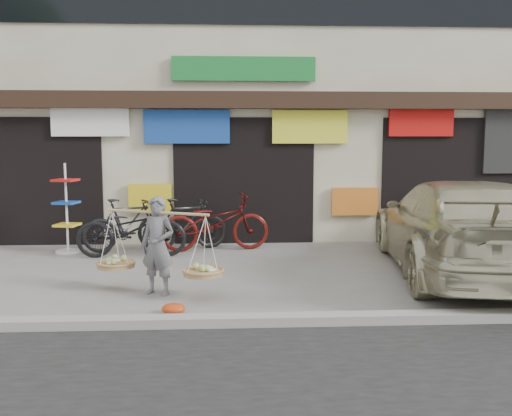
{
  "coord_description": "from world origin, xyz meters",
  "views": [
    {
      "loc": [
        -0.38,
        -8.71,
        2.26
      ],
      "look_at": [
        0.12,
        0.9,
        1.08
      ],
      "focal_mm": 40.0,
      "sensor_mm": 36.0,
      "label": 1
    }
  ],
  "objects": [
    {
      "name": "bike_2",
      "position": [
        -0.61,
        2.67,
        0.57
      ],
      "size": [
        2.27,
        1.09,
        1.15
      ],
      "primitive_type": "imported",
      "rotation": [
        0.0,
        0.0,
        1.73
      ],
      "color": "#50100D",
      "rests_on": "ground"
    },
    {
      "name": "bike_3",
      "position": [
        -1.21,
        2.75,
        0.53
      ],
      "size": [
        1.84,
        1.12,
        1.07
      ],
      "primitive_type": "imported",
      "rotation": [
        0.0,
        0.0,
        1.95
      ],
      "color": "black",
      "rests_on": "ground"
    },
    {
      "name": "red_bag",
      "position": [
        -1.08,
        -1.51,
        0.07
      ],
      "size": [
        0.31,
        0.25,
        0.14
      ],
      "primitive_type": "ellipsoid",
      "color": "#BD3811",
      "rests_on": "ground"
    },
    {
      "name": "bike_1",
      "position": [
        -2.38,
        2.75,
        0.53
      ],
      "size": [
        1.84,
        1.12,
        1.07
      ],
      "primitive_type": "imported",
      "rotation": [
        0.0,
        0.0,
        1.95
      ],
      "color": "black",
      "rests_on": "ground"
    },
    {
      "name": "kerb",
      "position": [
        0.0,
        -2.0,
        0.06
      ],
      "size": [
        70.0,
        0.25,
        0.12
      ],
      "primitive_type": "cube",
      "color": "gray",
      "rests_on": "ground"
    },
    {
      "name": "street_vendor",
      "position": [
        -1.38,
        -0.54,
        0.65
      ],
      "size": [
        1.88,
        1.14,
        1.43
      ],
      "rotation": [
        0.0,
        0.0,
        -0.41
      ],
      "color": "slate",
      "rests_on": "ground"
    },
    {
      "name": "bike_0",
      "position": [
        -2.19,
        2.12,
        0.54
      ],
      "size": [
        2.09,
        0.8,
        1.09
      ],
      "primitive_type": "imported",
      "rotation": [
        0.0,
        0.0,
        1.61
      ],
      "color": "black",
      "rests_on": "ground"
    },
    {
      "name": "display_rack",
      "position": [
        -3.54,
        2.63,
        0.72
      ],
      "size": [
        0.5,
        0.5,
        1.78
      ],
      "rotation": [
        0.0,
        0.0,
        -0.21
      ],
      "color": "silver",
      "rests_on": "ground"
    },
    {
      "name": "ground",
      "position": [
        0.0,
        0.0,
        0.0
      ],
      "size": [
        70.0,
        70.0,
        0.0
      ],
      "primitive_type": "plane",
      "color": "gray",
      "rests_on": "ground"
    },
    {
      "name": "shophouse_block",
      "position": [
        -0.0,
        6.42,
        3.45
      ],
      "size": [
        14.0,
        6.32,
        7.0
      ],
      "color": "beige",
      "rests_on": "ground"
    },
    {
      "name": "suv",
      "position": [
        3.49,
        0.48,
        0.79
      ],
      "size": [
        2.92,
        5.71,
        1.59
      ],
      "rotation": [
        0.0,
        0.0,
        3.01
      ],
      "color": "beige",
      "rests_on": "ground"
    }
  ]
}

